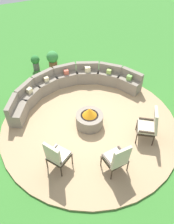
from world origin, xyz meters
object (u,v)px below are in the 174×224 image
Objects in this scene: lounge_chair_front_left at (56,155)px; potted_plant_0 at (53,59)px; fire_pit at (90,119)px; potted_plant_2 at (35,61)px; lounge_chair_front_right at (117,158)px; curved_stone_bench at (71,85)px; lounge_chair_back_left at (150,125)px.

potted_plant_0 is at bearing 129.72° from lounge_chair_front_left.
lounge_chair_front_left reaches higher than fire_pit.
fire_pit is 1.36× the size of potted_plant_2.
potted_plant_0 is 1.18× the size of potted_plant_2.
lounge_chair_front_right reaches higher than fire_pit.
fire_pit is at bearing -91.83° from curved_stone_bench.
potted_plant_0 is (-0.03, 3.73, 0.09)m from fire_pit.
lounge_chair_front_left is at bearing -117.29° from curved_stone_bench.
fire_pit is 1.81m from curved_stone_bench.
potted_plant_0 is at bearing 90.44° from fire_pit.
curved_stone_bench is 4.23× the size of lounge_chair_front_left.
curved_stone_bench is at bearing 57.34° from lounge_chair_back_left.
curved_stone_bench is 4.29× the size of lounge_chair_back_left.
fire_pit is at bearing 82.40° from lounge_chair_back_left.
fire_pit is 0.81× the size of lounge_chair_front_right.
potted_plant_0 is at bearing -13.56° from potted_plant_2.
potted_plant_2 is (-0.78, 2.09, -0.00)m from curved_stone_bench.
lounge_chair_front_right is (1.43, -0.71, -0.03)m from lounge_chair_front_left.
fire_pit is 0.18× the size of curved_stone_bench.
lounge_chair_back_left reaches higher than lounge_chair_front_right.
lounge_chair_front_left is 2.87m from lounge_chair_back_left.
curved_stone_bench is at bearing -87.43° from potted_plant_0.
lounge_chair_back_left is at bearing -73.90° from potted_plant_0.
lounge_chair_back_left is 5.16m from potted_plant_0.
potted_plant_2 is at bearing 137.81° from lounge_chair_front_left.
lounge_chair_front_right is 5.59m from potted_plant_0.
curved_stone_bench is 4.55× the size of lounge_chair_front_right.
potted_plant_2 is (0.74, 5.05, -0.27)m from lounge_chair_front_left.
lounge_chair_front_left is at bearing -98.33° from potted_plant_2.
lounge_chair_front_left reaches higher than lounge_chair_back_left.
lounge_chair_front_left reaches higher than lounge_chair_front_right.
lounge_chair_front_left is (-1.52, -2.95, 0.27)m from curved_stone_bench.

